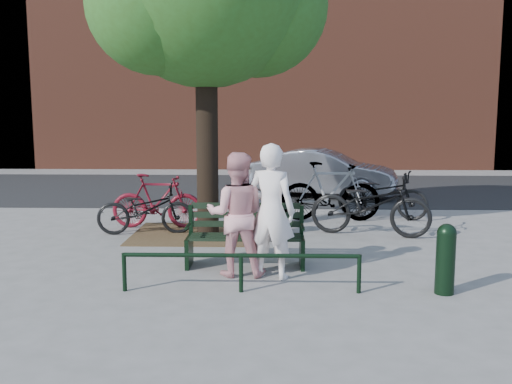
{
  "coord_description": "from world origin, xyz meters",
  "views": [
    {
      "loc": [
        0.39,
        -8.23,
        2.31
      ],
      "look_at": [
        0.13,
        1.0,
        0.98
      ],
      "focal_mm": 40.0,
      "sensor_mm": 36.0,
      "label": 1
    }
  ],
  "objects_px": {
    "bicycle_c": "(370,205)",
    "parked_car": "(324,173)",
    "person_left": "(271,211)",
    "park_bench": "(246,234)",
    "litter_bin": "(250,214)",
    "bollard": "(446,256)",
    "person_right": "(236,214)"
  },
  "relations": [
    {
      "from": "person_left",
      "to": "bicycle_c",
      "type": "height_order",
      "value": "person_left"
    },
    {
      "from": "person_right",
      "to": "bollard",
      "type": "height_order",
      "value": "person_right"
    },
    {
      "from": "person_left",
      "to": "parked_car",
      "type": "height_order",
      "value": "person_left"
    },
    {
      "from": "person_left",
      "to": "person_right",
      "type": "relative_size",
      "value": 1.08
    },
    {
      "from": "bollard",
      "to": "parked_car",
      "type": "distance_m",
      "value": 8.23
    },
    {
      "from": "litter_bin",
      "to": "bicycle_c",
      "type": "height_order",
      "value": "bicycle_c"
    },
    {
      "from": "litter_bin",
      "to": "bicycle_c",
      "type": "distance_m",
      "value": 2.24
    },
    {
      "from": "park_bench",
      "to": "litter_bin",
      "type": "height_order",
      "value": "park_bench"
    },
    {
      "from": "person_left",
      "to": "litter_bin",
      "type": "distance_m",
      "value": 2.54
    },
    {
      "from": "park_bench",
      "to": "litter_bin",
      "type": "relative_size",
      "value": 1.96
    },
    {
      "from": "litter_bin",
      "to": "parked_car",
      "type": "relative_size",
      "value": 0.23
    },
    {
      "from": "litter_bin",
      "to": "bicycle_c",
      "type": "relative_size",
      "value": 0.4
    },
    {
      "from": "bicycle_c",
      "to": "parked_car",
      "type": "relative_size",
      "value": 0.57
    },
    {
      "from": "park_bench",
      "to": "person_right",
      "type": "xyz_separation_m",
      "value": [
        -0.11,
        -0.5,
        0.39
      ]
    },
    {
      "from": "person_right",
      "to": "litter_bin",
      "type": "height_order",
      "value": "person_right"
    },
    {
      "from": "person_right",
      "to": "parked_car",
      "type": "bearing_deg",
      "value": -103.41
    },
    {
      "from": "park_bench",
      "to": "bicycle_c",
      "type": "bearing_deg",
      "value": 43.78
    },
    {
      "from": "person_right",
      "to": "litter_bin",
      "type": "distance_m",
      "value": 2.39
    },
    {
      "from": "person_left",
      "to": "bollard",
      "type": "height_order",
      "value": "person_left"
    },
    {
      "from": "park_bench",
      "to": "litter_bin",
      "type": "bearing_deg",
      "value": 90.25
    },
    {
      "from": "park_bench",
      "to": "person_right",
      "type": "distance_m",
      "value": 0.64
    },
    {
      "from": "person_left",
      "to": "bicycle_c",
      "type": "distance_m",
      "value": 3.32
    },
    {
      "from": "person_right",
      "to": "person_left",
      "type": "bearing_deg",
      "value": 167.4
    },
    {
      "from": "person_right",
      "to": "park_bench",
      "type": "bearing_deg",
      "value": -101.23
    },
    {
      "from": "bicycle_c",
      "to": "parked_car",
      "type": "distance_m",
      "value": 4.82
    },
    {
      "from": "bicycle_c",
      "to": "parked_car",
      "type": "xyz_separation_m",
      "value": [
        -0.44,
        4.8,
        0.06
      ]
    },
    {
      "from": "person_right",
      "to": "bicycle_c",
      "type": "height_order",
      "value": "person_right"
    },
    {
      "from": "park_bench",
      "to": "bicycle_c",
      "type": "distance_m",
      "value": 3.07
    },
    {
      "from": "park_bench",
      "to": "bollard",
      "type": "height_order",
      "value": "park_bench"
    },
    {
      "from": "litter_bin",
      "to": "bicycle_c",
      "type": "xyz_separation_m",
      "value": [
        2.22,
        0.27,
        0.13
      ]
    },
    {
      "from": "litter_bin",
      "to": "parked_car",
      "type": "bearing_deg",
      "value": 70.58
    },
    {
      "from": "bicycle_c",
      "to": "park_bench",
      "type": "bearing_deg",
      "value": 149.7
    }
  ]
}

